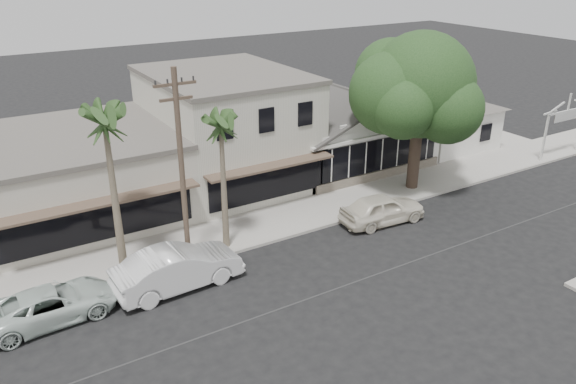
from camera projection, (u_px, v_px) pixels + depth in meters
ground at (414, 261)px, 25.96m from camera, size 140.00×140.00×0.00m
sidewalk_north at (196, 243)px, 27.38m from camera, size 90.00×3.50×0.15m
corner_shop at (343, 124)px, 37.08m from camera, size 10.40×8.60×5.10m
side_cottage at (441, 126)px, 40.69m from camera, size 6.00×6.00×3.00m
arch_sign at (567, 113)px, 37.67m from camera, size 4.12×0.12×3.95m
row_building_near at (226, 130)px, 33.80m from camera, size 8.00×10.00×6.50m
row_building_midnear at (74, 177)px, 29.94m from camera, size 10.00×10.00×4.20m
utility_pole at (181, 166)px, 23.82m from camera, size 1.80×0.24×9.00m
car_0 at (382, 209)px, 29.32m from camera, size 4.77×2.25×1.58m
car_1 at (178, 268)px, 23.63m from camera, size 5.56×2.18×1.80m
car_2 at (52, 304)px, 21.61m from camera, size 5.01×2.50×1.36m
shade_tree at (416, 88)px, 31.53m from camera, size 8.37×7.57×9.29m
palm_east at (221, 125)px, 24.63m from camera, size 2.92×2.92×7.18m
palm_mid at (104, 121)px, 22.20m from camera, size 3.09×3.09×8.18m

